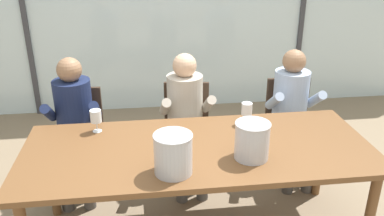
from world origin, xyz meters
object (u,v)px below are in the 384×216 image
(dining_table, at_px, (198,156))
(chair_center, at_px, (289,118))
(chair_left_of_center, at_px, (186,124))
(ice_bucket_primary, at_px, (173,153))
(wine_glass_by_left_taster, at_px, (247,110))
(person_beige_jumper, at_px, (186,112))
(person_pale_blue_shirt, at_px, (293,107))
(chair_near_curtain, at_px, (78,130))
(wine_glass_near_bucket, at_px, (96,117))
(person_navy_polo, at_px, (74,118))
(ice_bucket_secondary, at_px, (252,140))

(dining_table, height_order, chair_center, chair_center)
(chair_left_of_center, bearing_deg, ice_bucket_primary, -92.02)
(ice_bucket_primary, distance_m, wine_glass_by_left_taster, 0.90)
(person_beige_jumper, relative_size, ice_bucket_primary, 4.59)
(person_pale_blue_shirt, distance_m, wine_glass_by_left_taster, 0.73)
(chair_near_curtain, relative_size, wine_glass_near_bucket, 5.13)
(person_navy_polo, distance_m, person_beige_jumper, 0.97)
(dining_table, relative_size, chair_left_of_center, 2.75)
(dining_table, relative_size, person_navy_polo, 2.03)
(person_navy_polo, bearing_deg, person_beige_jumper, -2.37)
(ice_bucket_primary, distance_m, ice_bucket_secondary, 0.54)
(ice_bucket_primary, bearing_deg, person_pale_blue_shirt, 42.26)
(person_navy_polo, bearing_deg, dining_table, -41.09)
(dining_table, relative_size, ice_bucket_secondary, 9.62)
(chair_left_of_center, height_order, chair_center, same)
(wine_glass_by_left_taster, bearing_deg, person_navy_polo, 162.46)
(chair_near_curtain, height_order, person_beige_jumper, person_beige_jumper)
(chair_near_curtain, relative_size, chair_center, 1.00)
(person_navy_polo, xyz_separation_m, ice_bucket_primary, (0.77, -1.08, 0.21))
(person_beige_jumper, bearing_deg, ice_bucket_primary, -102.78)
(dining_table, distance_m, chair_center, 1.37)
(chair_near_curtain, bearing_deg, wine_glass_near_bucket, -62.35)
(person_navy_polo, bearing_deg, ice_bucket_primary, -56.95)
(dining_table, distance_m, chair_near_curtain, 1.33)
(chair_near_curtain, xyz_separation_m, chair_left_of_center, (0.98, 0.01, 0.00))
(ice_bucket_secondary, bearing_deg, chair_left_of_center, 105.89)
(person_navy_polo, relative_size, wine_glass_by_left_taster, 6.97)
(chair_near_curtain, height_order, chair_center, same)
(chair_near_curtain, distance_m, wine_glass_by_left_taster, 1.55)
(person_navy_polo, bearing_deg, chair_center, 1.38)
(person_navy_polo, height_order, ice_bucket_primary, person_navy_polo)
(chair_left_of_center, xyz_separation_m, person_beige_jumper, (-0.01, -0.13, 0.17))
(chair_left_of_center, xyz_separation_m, chair_center, (1.00, -0.00, 0.00))
(chair_left_of_center, bearing_deg, person_beige_jumper, -87.89)
(person_pale_blue_shirt, xyz_separation_m, wine_glass_near_bucket, (-1.71, -0.43, 0.19))
(chair_left_of_center, relative_size, ice_bucket_secondary, 3.50)
(chair_left_of_center, bearing_deg, person_navy_polo, -164.08)
(dining_table, distance_m, wine_glass_near_bucket, 0.83)
(person_navy_polo, height_order, wine_glass_by_left_taster, person_navy_polo)
(chair_center, xyz_separation_m, person_pale_blue_shirt, (-0.03, -0.13, 0.17))
(chair_left_of_center, distance_m, person_beige_jumper, 0.22)
(chair_center, height_order, person_navy_polo, person_navy_polo)
(person_navy_polo, bearing_deg, ice_bucket_secondary, -38.94)
(person_navy_polo, xyz_separation_m, person_pale_blue_shirt, (1.95, -0.00, 0.00))
(chair_center, distance_m, person_pale_blue_shirt, 0.22)
(chair_left_of_center, height_order, ice_bucket_primary, ice_bucket_primary)
(dining_table, relative_size, chair_center, 2.75)
(wine_glass_by_left_taster, bearing_deg, chair_left_of_center, 125.63)
(chair_left_of_center, relative_size, person_pale_blue_shirt, 0.74)
(chair_center, xyz_separation_m, ice_bucket_primary, (-1.22, -1.21, 0.38))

